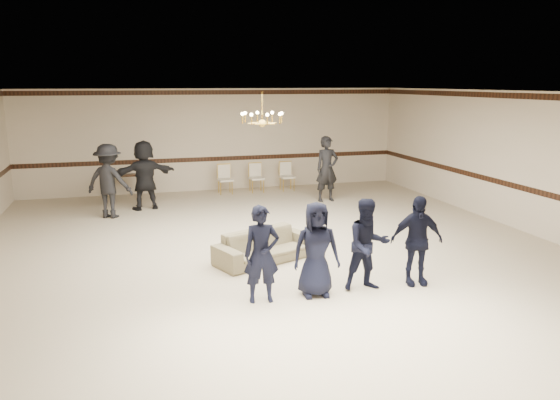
{
  "coord_description": "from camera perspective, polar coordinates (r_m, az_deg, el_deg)",
  "views": [
    {
      "loc": [
        -2.77,
        -9.96,
        3.39
      ],
      "look_at": [
        -0.05,
        -0.5,
        1.23
      ],
      "focal_mm": 34.58,
      "sensor_mm": 36.0,
      "label": 1
    }
  ],
  "objects": [
    {
      "name": "chair_rail",
      "position": [
        17.33,
        -6.73,
        4.35
      ],
      "size": [
        12.0,
        0.02,
        0.14
      ],
      "primitive_type": "cube",
      "color": "#32190F",
      "rests_on": "wall_back"
    },
    {
      "name": "boy_a",
      "position": [
        8.42,
        -1.96,
        -5.75
      ],
      "size": [
        0.59,
        0.42,
        1.54
      ],
      "primitive_type": "imported",
      "rotation": [
        0.0,
        0.0,
        -0.09
      ],
      "color": "black",
      "rests_on": "floor"
    },
    {
      "name": "crown_molding",
      "position": [
        17.17,
        -6.91,
        11.24
      ],
      "size": [
        12.0,
        0.02,
        0.14
      ],
      "primitive_type": "cube",
      "color": "#32190F",
      "rests_on": "wall_back"
    },
    {
      "name": "banquet_chair_left",
      "position": [
        16.73,
        -5.82,
        2.17
      ],
      "size": [
        0.48,
        0.48,
        0.89
      ],
      "primitive_type": null,
      "rotation": [
        0.0,
        0.0,
        0.1
      ],
      "color": "beige",
      "rests_on": "floor"
    },
    {
      "name": "adult_mid",
      "position": [
        14.98,
        -14.14,
        2.58
      ],
      "size": [
        1.82,
        0.89,
        1.89
      ],
      "primitive_type": "imported",
      "rotation": [
        0.0,
        0.0,
        3.34
      ],
      "color": "black",
      "rests_on": "floor"
    },
    {
      "name": "adult_left",
      "position": [
        14.29,
        -17.64,
        1.92
      ],
      "size": [
        1.41,
        1.2,
        1.89
      ],
      "primitive_type": "imported",
      "rotation": [
        0.0,
        0.0,
        2.64
      ],
      "color": "black",
      "rests_on": "floor"
    },
    {
      "name": "banquet_chair_right",
      "position": [
        17.19,
        0.76,
        2.5
      ],
      "size": [
        0.47,
        0.47,
        0.89
      ],
      "primitive_type": null,
      "rotation": [
        0.0,
        0.0,
        0.08
      ],
      "color": "beige",
      "rests_on": "floor"
    },
    {
      "name": "console_table",
      "position": [
        16.69,
        -16.12,
        1.4
      ],
      "size": [
        0.86,
        0.38,
        0.71
      ],
      "primitive_type": "cube",
      "rotation": [
        0.0,
        0.0,
        0.03
      ],
      "color": "black",
      "rests_on": "floor"
    },
    {
      "name": "room",
      "position": [
        10.49,
        -0.52,
        2.54
      ],
      "size": [
        12.01,
        14.01,
        3.21
      ],
      "color": "#B6A78C",
      "rests_on": "ground"
    },
    {
      "name": "banquet_chair_mid",
      "position": [
        16.94,
        -2.49,
        2.34
      ],
      "size": [
        0.47,
        0.47,
        0.89
      ],
      "primitive_type": null,
      "rotation": [
        0.0,
        0.0,
        0.08
      ],
      "color": "beige",
      "rests_on": "floor"
    },
    {
      "name": "boy_b",
      "position": [
        8.67,
        3.84,
        -5.23
      ],
      "size": [
        0.8,
        0.56,
        1.54
      ],
      "primitive_type": "imported",
      "rotation": [
        0.0,
        0.0,
        -0.1
      ],
      "color": "black",
      "rests_on": "floor"
    },
    {
      "name": "adult_right",
      "position": [
        15.6,
        4.99,
        3.29
      ],
      "size": [
        0.73,
        0.51,
        1.89
      ],
      "primitive_type": "imported",
      "rotation": [
        0.0,
        0.0,
        0.09
      ],
      "color": "black",
      "rests_on": "floor"
    },
    {
      "name": "chandelier",
      "position": [
        11.31,
        -1.91,
        9.75
      ],
      "size": [
        0.94,
        0.94,
        0.89
      ],
      "primitive_type": null,
      "color": "gold",
      "rests_on": "ceiling"
    },
    {
      "name": "boy_c",
      "position": [
        9.0,
        9.26,
        -4.7
      ],
      "size": [
        0.78,
        0.63,
        1.54
      ],
      "primitive_type": "imported",
      "rotation": [
        0.0,
        0.0,
        -0.06
      ],
      "color": "black",
      "rests_on": "floor"
    },
    {
      "name": "settee",
      "position": [
        10.44,
        -1.54,
        -4.88
      ],
      "size": [
        2.16,
        1.48,
        0.59
      ],
      "primitive_type": "imported",
      "rotation": [
        0.0,
        0.0,
        0.38
      ],
      "color": "#7F7354",
      "rests_on": "floor"
    },
    {
      "name": "boy_d",
      "position": [
        9.41,
        14.24,
        -4.17
      ],
      "size": [
        0.95,
        0.52,
        1.54
      ],
      "primitive_type": "imported",
      "rotation": [
        0.0,
        0.0,
        -0.16
      ],
      "color": "black",
      "rests_on": "floor"
    }
  ]
}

